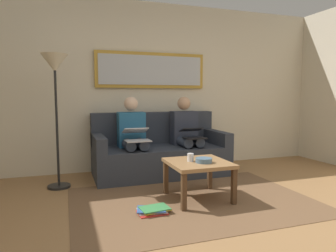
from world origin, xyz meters
The scene contains 14 objects.
ground_plane centered at (0.00, 0.00, -0.05)m, with size 6.00×5.20×0.10m, color olive.
wall_rear centered at (0.00, -2.60, 1.30)m, with size 6.00×0.12×2.60m, color beige.
area_rug centered at (0.00, -0.85, 0.00)m, with size 2.60×1.80×0.01m, color brown.
couch centered at (0.00, -2.12, 0.31)m, with size 1.91×0.90×0.90m.
framed_mirror centered at (0.00, -2.51, 1.55)m, with size 1.75×0.05×0.55m.
coffee_table centered at (-0.09, -0.90, 0.37)m, with size 0.65×0.65×0.43m.
cup centered at (0.00, -0.92, 0.47)m, with size 0.07×0.07×0.09m, color silver.
bowl centered at (-0.12, -0.83, 0.45)m, with size 0.18×0.18×0.05m, color slate.
person_left centered at (-0.41, -2.05, 0.61)m, with size 0.38×0.58×1.14m.
laptop_black centered at (-0.41, -1.80, 0.62)m, with size 0.30×0.33×0.14m.
person_right centered at (0.41, -2.05, 0.61)m, with size 0.38×0.58×1.14m.
laptop_silver centered at (0.41, -1.82, 0.63)m, with size 0.33×0.39×0.17m.
magazine_stack centered at (0.51, -0.66, 0.03)m, with size 0.35×0.27×0.05m.
standing_lamp centered at (1.40, -1.85, 1.37)m, with size 0.32×0.32×1.66m.
Camera 1 is at (1.31, 2.15, 1.15)m, focal length 32.63 mm.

